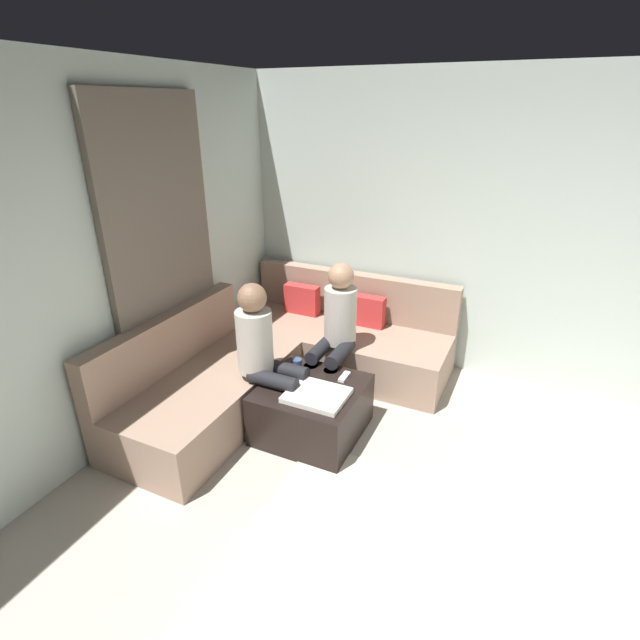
# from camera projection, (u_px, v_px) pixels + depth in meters

# --- Properties ---
(wall_back) EXTENTS (6.00, 0.12, 2.70)m
(wall_back) POSITION_uv_depth(u_px,v_px,m) (563.00, 241.00, 4.00)
(wall_back) COLOR silver
(wall_back) RESTS_ON ground_plane
(curtain_panel) EXTENTS (0.06, 1.10, 2.50)m
(curtain_panel) POSITION_uv_depth(u_px,v_px,m) (164.00, 263.00, 3.79)
(curtain_panel) COLOR #726659
(curtain_panel) RESTS_ON ground_plane
(sectional_couch) EXTENTS (2.10, 2.55, 0.87)m
(sectional_couch) POSITION_uv_depth(u_px,v_px,m) (287.00, 358.00, 4.37)
(sectional_couch) COLOR #9E7F6B
(sectional_couch) RESTS_ON ground_plane
(ottoman) EXTENTS (0.76, 0.76, 0.42)m
(ottoman) POSITION_uv_depth(u_px,v_px,m) (312.00, 409.00, 3.76)
(ottoman) COLOR black
(ottoman) RESTS_ON ground_plane
(folded_blanket) EXTENTS (0.44, 0.36, 0.04)m
(folded_blanket) POSITION_uv_depth(u_px,v_px,m) (317.00, 395.00, 3.53)
(folded_blanket) COLOR white
(folded_blanket) RESTS_ON ottoman
(coffee_mug) EXTENTS (0.08, 0.08, 0.10)m
(coffee_mug) POSITION_uv_depth(u_px,v_px,m) (297.00, 364.00, 3.89)
(coffee_mug) COLOR #334C72
(coffee_mug) RESTS_ON ottoman
(game_remote) EXTENTS (0.05, 0.15, 0.02)m
(game_remote) POSITION_uv_depth(u_px,v_px,m) (344.00, 377.00, 3.78)
(game_remote) COLOR white
(game_remote) RESTS_ON ottoman
(person_on_couch_back) EXTENTS (0.30, 0.60, 1.20)m
(person_on_couch_back) POSITION_uv_depth(u_px,v_px,m) (336.00, 327.00, 4.08)
(person_on_couch_back) COLOR black
(person_on_couch_back) RESTS_ON ground_plane
(person_on_couch_side) EXTENTS (0.60, 0.30, 1.20)m
(person_on_couch_side) POSITION_uv_depth(u_px,v_px,m) (266.00, 352.00, 3.68)
(person_on_couch_side) COLOR black
(person_on_couch_side) RESTS_ON ground_plane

